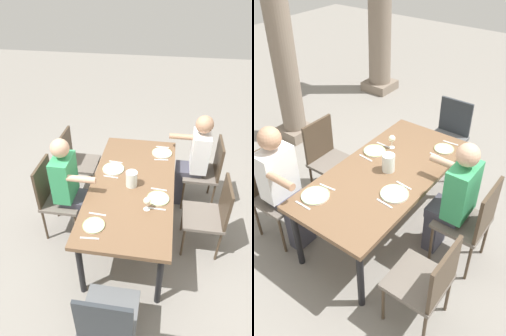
% 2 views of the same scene
% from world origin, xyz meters
% --- Properties ---
extents(ground_plane, '(16.00, 16.00, 0.00)m').
position_xyz_m(ground_plane, '(0.00, 0.00, 0.00)').
color(ground_plane, gray).
extents(dining_table, '(1.90, 0.91, 0.75)m').
position_xyz_m(dining_table, '(0.00, 0.00, 0.68)').
color(dining_table, brown).
rests_on(dining_table, ground).
extents(chair_west_north, '(0.44, 0.44, 0.96)m').
position_xyz_m(chair_west_north, '(-0.68, 0.88, 0.55)').
color(chair_west_north, '#6A6158').
rests_on(chair_west_north, ground).
extents(chair_west_south, '(0.44, 0.44, 0.92)m').
position_xyz_m(chair_west_south, '(-0.68, -0.87, 0.53)').
color(chair_west_south, '#6A6158').
rests_on(chair_west_south, ground).
extents(chair_mid_north, '(0.44, 0.44, 0.93)m').
position_xyz_m(chair_mid_north, '(0.09, 0.88, 0.53)').
color(chair_mid_north, '#6A6158').
rests_on(chair_mid_north, ground).
extents(chair_mid_south, '(0.44, 0.44, 0.96)m').
position_xyz_m(chair_mid_south, '(0.09, -0.88, 0.55)').
color(chair_mid_south, '#6A6158').
rests_on(chair_mid_south, ground).
extents(chair_head_east, '(0.44, 0.44, 0.91)m').
position_xyz_m(chair_head_east, '(1.37, 0.00, 0.52)').
color(chair_head_east, '#5B5E61').
rests_on(chair_head_east, ground).
extents(diner_woman_green, '(0.35, 0.50, 1.29)m').
position_xyz_m(diner_woman_green, '(-0.68, 0.69, 0.69)').
color(diner_woman_green, '#3F3F4C').
rests_on(diner_woman_green, ground).
extents(diner_man_white, '(0.35, 0.49, 1.29)m').
position_xyz_m(diner_man_white, '(0.09, -0.67, 0.69)').
color(diner_man_white, '#3F3F4C').
rests_on(diner_man_white, ground).
extents(plate_0, '(0.25, 0.25, 0.02)m').
position_xyz_m(plate_0, '(-0.66, 0.29, 0.76)').
color(plate_0, white).
rests_on(plate_0, dining_table).
extents(fork_0, '(0.02, 0.17, 0.01)m').
position_xyz_m(fork_0, '(-0.81, 0.29, 0.75)').
color(fork_0, silver).
rests_on(fork_0, dining_table).
extents(spoon_0, '(0.03, 0.17, 0.01)m').
position_xyz_m(spoon_0, '(-0.51, 0.29, 0.75)').
color(spoon_0, silver).
rests_on(spoon_0, dining_table).
extents(plate_1, '(0.26, 0.26, 0.02)m').
position_xyz_m(plate_1, '(-0.23, -0.26, 0.76)').
color(plate_1, white).
rests_on(plate_1, dining_table).
extents(fork_1, '(0.03, 0.17, 0.01)m').
position_xyz_m(fork_1, '(-0.38, -0.26, 0.75)').
color(fork_1, silver).
rests_on(fork_1, dining_table).
extents(spoon_1, '(0.03, 0.17, 0.01)m').
position_xyz_m(spoon_1, '(-0.08, -0.26, 0.75)').
color(spoon_1, silver).
rests_on(spoon_1, dining_table).
extents(plate_2, '(0.23, 0.23, 0.02)m').
position_xyz_m(plate_2, '(0.21, 0.29, 0.76)').
color(plate_2, silver).
rests_on(plate_2, dining_table).
extents(wine_glass_2, '(0.07, 0.07, 0.15)m').
position_xyz_m(wine_glass_2, '(0.37, 0.19, 0.85)').
color(wine_glass_2, white).
rests_on(wine_glass_2, dining_table).
extents(fork_2, '(0.03, 0.17, 0.01)m').
position_xyz_m(fork_2, '(0.06, 0.29, 0.75)').
color(fork_2, silver).
rests_on(fork_2, dining_table).
extents(spoon_2, '(0.02, 0.17, 0.01)m').
position_xyz_m(spoon_2, '(0.36, 0.29, 0.75)').
color(spoon_2, silver).
rests_on(spoon_2, dining_table).
extents(plate_3, '(0.21, 0.21, 0.02)m').
position_xyz_m(plate_3, '(0.67, -0.27, 0.76)').
color(plate_3, silver).
rests_on(plate_3, dining_table).
extents(fork_3, '(0.03, 0.17, 0.01)m').
position_xyz_m(fork_3, '(0.52, -0.27, 0.75)').
color(fork_3, silver).
rests_on(fork_3, dining_table).
extents(spoon_3, '(0.03, 0.17, 0.01)m').
position_xyz_m(spoon_3, '(0.82, -0.27, 0.75)').
color(spoon_3, silver).
rests_on(spoon_3, dining_table).
extents(water_pitcher, '(0.12, 0.12, 0.18)m').
position_xyz_m(water_pitcher, '(0.03, -0.01, 0.83)').
color(water_pitcher, white).
rests_on(water_pitcher, dining_table).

